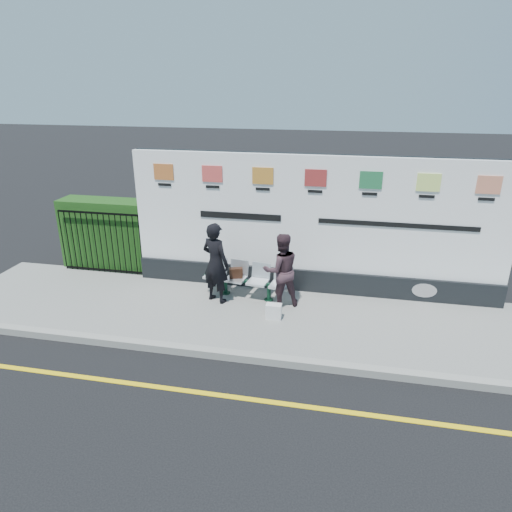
{
  "coord_description": "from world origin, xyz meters",
  "views": [
    {
      "loc": [
        1.14,
        -5.55,
        4.55
      ],
      "look_at": [
        -0.55,
        2.79,
        1.25
      ],
      "focal_mm": 32.0,
      "sensor_mm": 36.0,
      "label": 1
    }
  ],
  "objects": [
    {
      "name": "ground",
      "position": [
        0.0,
        0.0,
        0.0
      ],
      "size": [
        80.0,
        80.0,
        0.0
      ],
      "primitive_type": "plane",
      "color": "black"
    },
    {
      "name": "pavement",
      "position": [
        0.0,
        2.5,
        0.06
      ],
      "size": [
        14.0,
        3.0,
        0.12
      ],
      "primitive_type": "cube",
      "color": "gray",
      "rests_on": "ground"
    },
    {
      "name": "kerb",
      "position": [
        0.0,
        1.0,
        0.07
      ],
      "size": [
        14.0,
        0.18,
        0.14
      ],
      "primitive_type": "cube",
      "color": "gray",
      "rests_on": "ground"
    },
    {
      "name": "yellow_line",
      "position": [
        0.0,
        0.0,
        0.0
      ],
      "size": [
        14.0,
        0.1,
        0.01
      ],
      "primitive_type": "cube",
      "color": "yellow",
      "rests_on": "ground"
    },
    {
      "name": "billboard",
      "position": [
        0.5,
        3.85,
        1.42
      ],
      "size": [
        8.0,
        0.3,
        3.0
      ],
      "color": "black",
      "rests_on": "pavement"
    },
    {
      "name": "hedge",
      "position": [
        -4.58,
        4.3,
        0.97
      ],
      "size": [
        2.35,
        0.7,
        1.7
      ],
      "primitive_type": "cube",
      "color": "#1C4615",
      "rests_on": "pavement"
    },
    {
      "name": "railing",
      "position": [
        -4.58,
        3.85,
        0.89
      ],
      "size": [
        2.05,
        0.06,
        1.54
      ],
      "primitive_type": null,
      "color": "black",
      "rests_on": "pavement"
    },
    {
      "name": "bench",
      "position": [
        -0.83,
        3.2,
        0.33
      ],
      "size": [
        1.97,
        0.78,
        0.41
      ],
      "primitive_type": null,
      "rotation": [
        0.0,
        0.0,
        -0.14
      ],
      "color": "silver",
      "rests_on": "pavement"
    },
    {
      "name": "woman_left",
      "position": [
        -1.43,
        2.9,
        0.99
      ],
      "size": [
        0.74,
        0.63,
        1.73
      ],
      "primitive_type": "imported",
      "rotation": [
        0.0,
        0.0,
        2.74
      ],
      "color": "black",
      "rests_on": "pavement"
    },
    {
      "name": "woman_right",
      "position": [
        -0.06,
        2.97,
        0.91
      ],
      "size": [
        0.94,
        0.86,
        1.57
      ],
      "primitive_type": "imported",
      "rotation": [
        0.0,
        0.0,
        3.57
      ],
      "color": "#3C272E",
      "rests_on": "pavement"
    },
    {
      "name": "handbag_brown",
      "position": [
        -1.08,
        3.24,
        0.64
      ],
      "size": [
        0.31,
        0.2,
        0.23
      ],
      "primitive_type": "cube",
      "rotation": [
        0.0,
        0.0,
        0.3
      ],
      "color": "black",
      "rests_on": "bench"
    },
    {
      "name": "carrier_bag_white",
      "position": [
        -0.1,
        2.36,
        0.27
      ],
      "size": [
        0.31,
        0.18,
        0.31
      ],
      "primitive_type": "cube",
      "color": "silver",
      "rests_on": "pavement"
    }
  ]
}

